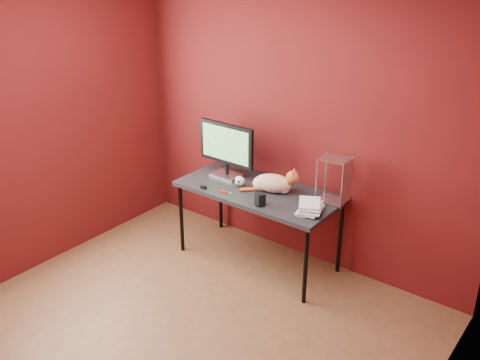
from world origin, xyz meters
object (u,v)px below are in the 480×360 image
Objects in this scene: book_stack at (303,157)px; cat at (273,183)px; monitor at (226,147)px; skull_mug at (239,181)px; speaker at (260,200)px; desk at (258,194)px.

cat is at bearing 157.40° from book_stack.
skull_mug is at bearing -24.21° from monitor.
speaker is at bearing -28.92° from skull_mug.
book_stack is (0.95, -0.19, 0.18)m from monitor.
speaker is 0.55m from book_stack.
book_stack reaches higher than desk.
monitor is at bearing 171.30° from desk.
speaker is (0.38, -0.21, 0.00)m from skull_mug.
cat is at bearing -2.28° from monitor.
desk is at bearing -8.54° from monitor.
speaker is 0.11× the size of book_stack.
book_stack is at bearing 46.38° from speaker.
speaker is (0.06, -0.29, -0.03)m from cat.
skull_mug is 0.89× the size of speaker.
monitor is 0.59m from cat.
skull_mug is at bearing 173.64° from book_stack.
skull_mug is at bearing 175.91° from speaker.
book_stack is (0.33, 0.13, 0.42)m from speaker.
skull_mug is at bearing -167.02° from desk.
skull_mug reaches higher than desk.
speaker is at bearing -26.92° from monitor.
desk is at bearing 178.72° from cat.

